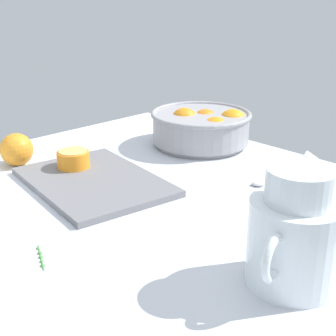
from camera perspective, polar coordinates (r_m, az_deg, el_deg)
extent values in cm
cube|color=silver|center=(102.67, -0.61, -4.47)|extent=(114.08, 92.28, 3.00)
cylinder|color=#99999E|center=(136.35, 3.80, 2.93)|extent=(24.18, 24.18, 1.20)
cylinder|color=#99999E|center=(135.06, 3.84, 4.71)|extent=(26.29, 26.29, 7.63)
torus|color=#99999E|center=(134.06, 3.88, 6.28)|extent=(27.49, 27.49, 1.20)
sphere|color=orange|center=(129.63, 5.52, 4.17)|extent=(8.19, 8.19, 8.19)
sphere|color=orange|center=(134.99, 7.53, 5.11)|extent=(8.15, 8.15, 8.15)
sphere|color=orange|center=(136.83, 4.36, 5.32)|extent=(7.52, 7.52, 7.52)
sphere|color=orange|center=(139.94, 1.01, 5.45)|extent=(6.68, 6.68, 6.68)
sphere|color=orange|center=(135.07, 1.91, 5.43)|extent=(7.64, 7.64, 7.64)
sphere|color=orange|center=(127.43, 4.17, 3.78)|extent=(7.34, 7.34, 7.34)
cylinder|color=white|center=(74.83, 14.49, -8.45)|extent=(13.88, 13.88, 13.18)
cylinder|color=white|center=(70.93, 15.15, -2.00)|extent=(9.89, 9.89, 5.06)
cone|color=white|center=(75.62, 16.81, 0.70)|extent=(3.51, 3.36, 2.80)
torus|color=white|center=(67.81, 12.25, -10.22)|extent=(2.62, 7.10, 7.00)
cylinder|color=yellow|center=(76.29, 14.29, -10.40)|extent=(12.77, 12.77, 7.25)
cube|color=slate|center=(110.37, -8.64, -1.59)|extent=(37.87, 29.43, 1.46)
cylinder|color=orange|center=(117.30, -10.98, 1.00)|extent=(7.61, 7.61, 3.80)
cylinder|color=#FABA65|center=(116.63, -11.04, 1.95)|extent=(6.69, 6.69, 0.30)
sphere|color=orange|center=(125.46, -17.22, 2.06)|extent=(8.06, 8.06, 8.06)
ellipsoid|color=silver|center=(110.44, 10.51, -1.83)|extent=(3.90, 3.58, 1.00)
cylinder|color=silver|center=(110.34, 14.54, -2.27)|extent=(10.96, 7.07, 0.70)
cylinder|color=#4B8D46|center=(84.25, -14.60, -9.99)|extent=(7.63, 3.63, 0.30)
sphere|color=#4B8D46|center=(86.55, -14.80, -9.01)|extent=(0.69, 0.69, 0.69)
sphere|color=#4B8D46|center=(85.36, -14.71, -9.45)|extent=(0.85, 0.85, 0.85)
sphere|color=#4B8D46|center=(84.17, -14.61, -9.90)|extent=(0.79, 0.79, 0.79)
sphere|color=#4B8D46|center=(82.99, -14.51, -10.37)|extent=(0.73, 0.73, 0.73)
sphere|color=#4B8D46|center=(81.81, -14.41, -10.84)|extent=(0.80, 0.80, 0.80)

